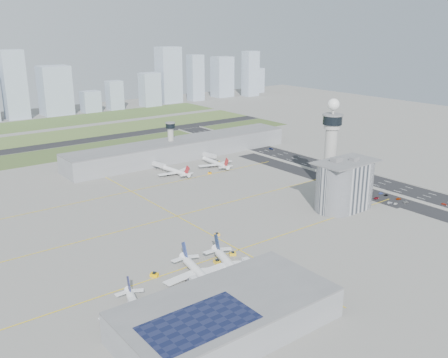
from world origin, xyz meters
TOP-DOWN VIEW (x-y plane):
  - ground at (0.00, 0.00)m, footprint 1000.00×1000.00m
  - grass_strip_0 at (-20.00, 225.00)m, footprint 480.00×50.00m
  - grass_strip_1 at (-20.00, 300.00)m, footprint 480.00×60.00m
  - grass_strip_2 at (-20.00, 380.00)m, footprint 480.00×70.00m
  - runway at (-20.00, 262.00)m, footprint 480.00×22.00m
  - highway at (115.00, 0.00)m, footprint 28.00×500.00m
  - barrier_left at (101.00, 0.00)m, footprint 0.60×500.00m
  - barrier_right at (129.00, 0.00)m, footprint 0.60×500.00m
  - landside_road at (90.00, -10.00)m, footprint 18.00×260.00m
  - parking_lot at (88.00, -22.00)m, footprint 20.00×44.00m
  - taxiway_line_h_0 at (-40.00, -30.00)m, footprint 260.00×0.60m
  - taxiway_line_h_1 at (-40.00, 30.00)m, footprint 260.00×0.60m
  - taxiway_line_h_2 at (-40.00, 90.00)m, footprint 260.00×0.60m
  - taxiway_line_v at (-40.00, 30.00)m, footprint 0.60×260.00m
  - control_tower at (72.00, 8.00)m, footprint 14.00×14.00m
  - secondary_tower at (30.00, 150.00)m, footprint 8.60×8.60m
  - admin_building at (51.99, -22.00)m, footprint 42.00×24.00m
  - terminal_pier at (40.00, 148.00)m, footprint 210.00×32.00m
  - near_terminal at (-88.07, -82.02)m, footprint 84.00×42.00m
  - airplane_near_a at (-111.27, -53.88)m, footprint 38.60×42.41m
  - airplane_near_b at (-74.48, -44.43)m, footprint 41.67×46.60m
  - airplane_near_c at (-58.85, -47.54)m, footprint 46.43×50.87m
  - airplane_far_a at (6.19, 107.05)m, footprint 34.52×39.27m
  - airplane_far_b at (45.31, 106.12)m, footprint 34.40×39.64m
  - jet_bridge_near_0 at (-113.00, -61.00)m, footprint 5.39×14.31m
  - jet_bridge_near_1 at (-83.00, -61.00)m, footprint 5.39×14.31m
  - jet_bridge_near_2 at (-53.00, -61.00)m, footprint 5.39×14.31m
  - jet_bridge_far_0 at (2.00, 132.00)m, footprint 5.39×14.31m
  - jet_bridge_far_1 at (52.00, 132.00)m, footprint 5.39×14.31m
  - tug_0 at (-89.12, -28.36)m, footprint 4.18×4.38m
  - tug_1 at (-58.26, -35.57)m, footprint 2.77×3.79m
  - tug_2 at (-46.45, -33.03)m, footprint 4.02×3.66m
  - tug_3 at (-38.17, -8.51)m, footprint 3.30×2.53m
  - tug_4 at (29.09, 91.43)m, footprint 3.38×3.42m
  - tug_5 at (52.80, 113.07)m, footprint 4.35×3.73m
  - car_lot_0 at (84.03, -38.64)m, footprint 3.94×1.96m
  - car_lot_1 at (82.53, -35.30)m, footprint 3.93×1.76m
  - car_lot_2 at (83.52, -24.26)m, footprint 4.55×2.65m
  - car_lot_3 at (83.49, -17.55)m, footprint 4.20×1.83m
  - car_lot_4 at (82.55, -10.74)m, footprint 3.67×1.80m
  - car_lot_5 at (83.74, -3.34)m, footprint 3.64×1.61m
  - car_lot_6 at (92.18, -41.04)m, footprint 4.62×2.36m
  - car_lot_7 at (93.93, -34.29)m, footprint 4.30×2.30m
  - car_lot_8 at (93.91, -24.50)m, footprint 3.47×1.57m
  - car_lot_9 at (94.00, -20.23)m, footprint 3.55×1.57m
  - car_lot_10 at (92.54, -12.43)m, footprint 4.69×2.71m
  - car_lot_11 at (93.10, -2.53)m, footprint 4.67×2.32m
  - car_hw_0 at (108.32, -58.30)m, footprint 1.51×3.45m
  - car_hw_1 at (115.56, 37.77)m, footprint 1.48×3.41m
  - car_hw_2 at (121.85, 121.56)m, footprint 2.36×4.41m
  - car_hw_4 at (108.49, 182.00)m, footprint 1.62×3.45m
  - skyline_bldg_8 at (-19.42, 431.56)m, footprint 26.33×21.06m
  - skyline_bldg_9 at (30.27, 432.32)m, footprint 36.96×29.57m
  - skyline_bldg_10 at (73.27, 423.68)m, footprint 23.01×18.41m
  - skyline_bldg_11 at (108.28, 423.34)m, footprint 20.22×16.18m
  - skyline_bldg_12 at (162.17, 421.29)m, footprint 26.14×20.92m
  - skyline_bldg_13 at (201.27, 433.27)m, footprint 32.26×25.81m
  - skyline_bldg_14 at (244.74, 426.38)m, footprint 21.59×17.28m
  - skyline_bldg_15 at (302.83, 435.54)m, footprint 30.25×24.20m
  - skyline_bldg_16 at (345.49, 415.96)m, footprint 23.04×18.43m
  - skyline_bldg_17 at (382.05, 443.29)m, footprint 22.64×18.11m

SIDE VIEW (x-z plane):
  - ground at x=0.00m, z-range 0.00..0.00m
  - taxiway_line_h_0 at x=-40.00m, z-range 0.00..0.01m
  - taxiway_line_h_1 at x=-40.00m, z-range 0.00..0.01m
  - taxiway_line_h_2 at x=-40.00m, z-range 0.00..0.01m
  - taxiway_line_v at x=-40.00m, z-range 0.00..0.01m
  - grass_strip_0 at x=-20.00m, z-range 0.00..0.08m
  - grass_strip_1 at x=-20.00m, z-range 0.00..0.08m
  - grass_strip_2 at x=-20.00m, z-range 0.00..0.08m
  - landside_road at x=90.00m, z-range 0.00..0.08m
  - highway at x=115.00m, z-range 0.00..0.10m
  - parking_lot at x=88.00m, z-range 0.00..0.10m
  - runway at x=-20.00m, z-range 0.01..0.11m
  - car_hw_1 at x=115.56m, z-range 0.00..1.09m
  - car_lot_9 at x=94.00m, z-range 0.00..1.13m
  - car_hw_4 at x=108.49m, z-range 0.00..1.14m
  - car_hw_0 at x=108.32m, z-range 0.00..1.16m
  - car_lot_8 at x=93.91m, z-range 0.00..1.16m
  - car_lot_5 at x=83.74m, z-range 0.00..1.16m
  - car_hw_2 at x=121.85m, z-range 0.00..1.18m
  - car_lot_7 at x=93.93m, z-range 0.00..1.19m
  - car_lot_2 at x=83.52m, z-range 0.00..1.19m
  - barrier_left at x=101.00m, z-range 0.00..1.20m
  - barrier_right at x=129.00m, z-range 0.00..1.20m
  - car_lot_4 at x=82.55m, z-range 0.00..1.20m
  - car_lot_3 at x=83.49m, z-range 0.00..1.20m
  - car_lot_10 at x=92.54m, z-range 0.00..1.23m
  - car_lot_6 at x=92.18m, z-range 0.00..1.25m
  - car_lot_1 at x=82.53m, z-range 0.00..1.25m
  - car_lot_0 at x=84.03m, z-range 0.00..1.29m
  - car_lot_11 at x=93.10m, z-range 0.00..1.30m
  - tug_4 at x=29.09m, z-range 0.00..1.66m
  - tug_3 at x=-38.17m, z-range 0.00..1.75m
  - tug_2 at x=-46.45m, z-range 0.00..1.93m
  - tug_1 at x=-58.26m, z-range 0.00..2.08m
  - tug_0 at x=-89.12m, z-range 0.00..2.10m
  - tug_5 at x=52.80m, z-range 0.00..2.13m
  - jet_bridge_near_0 at x=-113.00m, z-range 0.00..5.70m
  - jet_bridge_near_1 at x=-83.00m, z-range 0.00..5.70m
  - jet_bridge_near_2 at x=-53.00m, z-range 0.00..5.70m
  - jet_bridge_far_0 at x=2.00m, z-range 0.00..5.70m
  - jet_bridge_far_1 at x=52.00m, z-range 0.00..5.70m
  - airplane_near_a at x=-111.27m, z-range 0.00..10.02m
  - airplane_far_a at x=6.19m, z-range 0.00..10.08m
  - airplane_far_b at x=45.31m, z-range 0.00..10.52m
  - airplane_near_b at x=-74.48m, z-range 0.00..11.47m
  - airplane_near_c at x=-58.85m, z-range 0.00..11.95m
  - near_terminal at x=-88.07m, z-range -0.07..12.93m
  - terminal_pier at x=40.00m, z-range 0.00..15.80m
  - skyline_bldg_10 at x=73.27m, z-range 0.00..27.75m
  - admin_building at x=51.99m, z-range -1.45..32.05m
  - secondary_tower at x=30.00m, z-range 2.85..34.75m
  - skyline_bldg_11 at x=108.28m, z-range 0.00..38.97m
  - skyline_bldg_17 at x=382.05m, z-range 0.00..41.06m
  - skyline_bldg_12 at x=162.17m, z-range 0.00..46.89m
  - skyline_bldg_9 at x=30.27m, z-range 0.00..62.11m
  - skyline_bldg_15 at x=302.83m, z-range 0.00..63.40m
  - skyline_bldg_14 at x=244.74m, z-range 0.00..68.75m
  - control_tower at x=72.00m, z-range 2.79..67.29m
  - skyline_bldg_16 at x=345.49m, z-range 0.00..71.56m
  - skyline_bldg_13 at x=201.27m, z-range 0.00..81.20m
  - skyline_bldg_8 at x=-19.42m, z-range 0.00..83.39m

